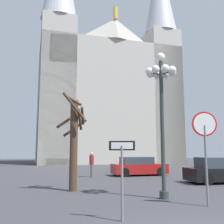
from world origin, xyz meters
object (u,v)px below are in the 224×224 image
at_px(parked_car_near_black, 222,171).
at_px(bare_tree, 74,140).
at_px(pedestrian_walking, 92,162).
at_px(stop_sign, 205,138).
at_px(parked_car_far_red, 138,167).
at_px(one_way_arrow_sign, 122,168).
at_px(street_lamp, 161,94).
at_px(cathedral, 109,86).

bearing_deg(parked_car_near_black, bare_tree, -168.24).
height_order(parked_car_near_black, pedestrian_walking, pedestrian_walking).
bearing_deg(stop_sign, parked_car_far_red, 86.94).
xyz_separation_m(stop_sign, parked_car_far_red, (0.62, 11.54, -1.66)).
relative_size(stop_sign, one_way_arrow_sign, 1.51).
height_order(one_way_arrow_sign, street_lamp, street_lamp).
relative_size(stop_sign, parked_car_near_black, 0.75).
bearing_deg(pedestrian_walking, cathedral, 78.18).
xyz_separation_m(cathedral, stop_sign, (-1.47, -32.28, -9.53)).
height_order(street_lamp, bare_tree, street_lamp).
xyz_separation_m(one_way_arrow_sign, pedestrian_walking, (0.25, 12.27, -0.34)).
xyz_separation_m(parked_car_near_black, parked_car_far_red, (-3.63, 5.42, -0.03)).
distance_m(one_way_arrow_sign, pedestrian_walking, 12.28).
height_order(stop_sign, pedestrian_walking, stop_sign).
bearing_deg(cathedral, one_way_arrow_sign, -98.00).
relative_size(cathedral, stop_sign, 11.02).
relative_size(stop_sign, parked_car_far_red, 0.77).
relative_size(stop_sign, bare_tree, 0.70).
bearing_deg(parked_car_far_red, bare_tree, -125.10).
bearing_deg(one_way_arrow_sign, stop_sign, 23.98).
distance_m(parked_car_far_red, pedestrian_walking, 3.73).
bearing_deg(street_lamp, pedestrian_walking, 102.65).
bearing_deg(stop_sign, street_lamp, 120.41).
bearing_deg(street_lamp, cathedral, 85.46).
xyz_separation_m(street_lamp, parked_car_near_black, (5.21, 4.48, -3.52)).
bearing_deg(parked_car_far_red, street_lamp, -99.07).
bearing_deg(bare_tree, one_way_arrow_sign, -78.31).
height_order(stop_sign, parked_car_far_red, stop_sign).
xyz_separation_m(cathedral, bare_tree, (-5.93, -27.97, -9.45)).
bearing_deg(one_way_arrow_sign, parked_car_far_red, 73.34).
distance_m(cathedral, street_lamp, 31.67).
bearing_deg(parked_car_far_red, pedestrian_walking, -168.82).
height_order(bare_tree, pedestrian_walking, bare_tree).
xyz_separation_m(street_lamp, pedestrian_walking, (-2.06, 9.18, -3.14)).
height_order(street_lamp, parked_car_near_black, street_lamp).
xyz_separation_m(stop_sign, parked_car_near_black, (4.25, 6.12, -1.63)).
distance_m(stop_sign, parked_car_far_red, 11.67).
bearing_deg(street_lamp, bare_tree, 142.70).
xyz_separation_m(parked_car_far_red, pedestrian_walking, (-3.64, -0.72, 0.41)).
bearing_deg(parked_car_near_black, street_lamp, -139.31).
distance_m(one_way_arrow_sign, parked_car_far_red, 13.58).
xyz_separation_m(cathedral, parked_car_far_red, (-0.85, -20.74, -11.19)).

